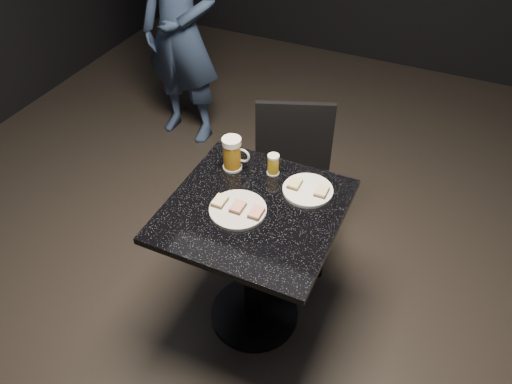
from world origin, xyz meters
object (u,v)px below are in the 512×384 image
Objects in this scene: plate_small at (308,190)px; beer_mug at (233,154)px; plate_large at (238,210)px; table at (254,247)px; chair at (292,176)px; patron at (180,31)px; beer_tumbler at (273,164)px.

beer_mug is at bearing 178.14° from plate_small.
table is (0.05, 0.04, -0.25)m from plate_large.
chair reaches higher than plate_large.
plate_large is 0.15× the size of patron.
plate_small is 0.14× the size of patron.
table is 0.38m from beer_tumbler.
table is 0.42m from beer_mug.
beer_tumbler is 0.42m from chair.
table is (-0.17, -0.19, -0.25)m from plate_small.
plate_small is 1.36× the size of beer_mug.
beer_tumbler is 0.11× the size of chair.
beer_mug is at bearing -46.85° from patron.
plate_large is 0.31× the size of table.
plate_large is 1.48× the size of beer_mug.
chair reaches higher than beer_tumbler.
plate_small is at bearing -1.86° from beer_mug.
beer_mug reaches higher than plate_small.
patron is at bearing 145.45° from chair.
beer_mug is 0.50m from chair.
beer_tumbler is (0.03, 0.28, 0.04)m from plate_large.
beer_mug reaches higher than plate_large.
plate_small is at bearing -61.01° from chair.
beer_tumbler is at bearing 12.76° from beer_mug.
chair is (-0.01, 0.30, -0.30)m from beer_tumbler.
table is at bearing -46.19° from patron.
patron is at bearing 136.44° from beer_tumbler.
beer_tumbler is (-0.02, 0.24, 0.29)m from table.
beer_mug is at bearing 120.49° from plate_large.
chair is (-0.03, 0.54, -0.01)m from table.
beer_tumbler is at bearing -40.79° from patron.
plate_large is 1.09× the size of plate_small.
plate_large is 1.71m from patron.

